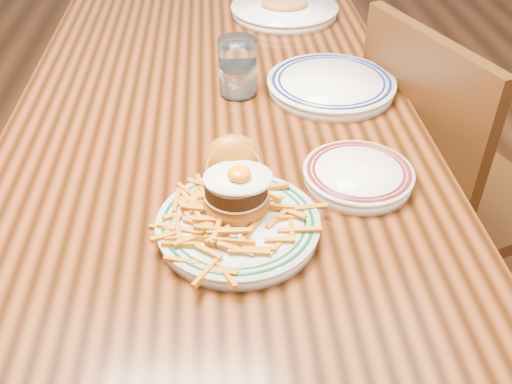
{
  "coord_description": "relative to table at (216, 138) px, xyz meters",
  "views": [
    {
      "loc": [
        0.01,
        -1.09,
        1.35
      ],
      "look_at": [
        0.06,
        -0.4,
        0.82
      ],
      "focal_mm": 40.0,
      "sensor_mm": 36.0,
      "label": 1
    }
  ],
  "objects": [
    {
      "name": "floor",
      "position": [
        0.0,
        0.0,
        -0.66
      ],
      "size": [
        6.0,
        6.0,
        0.0
      ],
      "primitive_type": "plane",
      "color": "black",
      "rests_on": "ground"
    },
    {
      "name": "table",
      "position": [
        0.0,
        0.0,
        0.0
      ],
      "size": [
        0.85,
        1.6,
        0.75
      ],
      "color": "black",
      "rests_on": "floor"
    },
    {
      "name": "chair_right",
      "position": [
        0.56,
        0.01,
        -0.18
      ],
      "size": [
        0.54,
        0.54,
        0.9
      ],
      "rotation": [
        0.0,
        0.0,
        3.49
      ],
      "color": "#401F0D",
      "rests_on": "floor"
    },
    {
      "name": "main_plate",
      "position": [
        0.03,
        -0.4,
        0.12
      ],
      "size": [
        0.26,
        0.27,
        0.12
      ],
      "rotation": [
        0.0,
        0.0,
        0.03
      ],
      "color": "white",
      "rests_on": "table"
    },
    {
      "name": "side_plate",
      "position": [
        0.25,
        -0.3,
        0.11
      ],
      "size": [
        0.19,
        0.19,
        0.03
      ],
      "rotation": [
        0.0,
        0.0,
        -0.1
      ],
      "color": "white",
      "rests_on": "table"
    },
    {
      "name": "rear_plate",
      "position": [
        0.26,
        0.04,
        0.11
      ],
      "size": [
        0.28,
        0.28,
        0.03
      ],
      "rotation": [
        0.0,
        0.0,
        0.06
      ],
      "color": "white",
      "rests_on": "table"
    },
    {
      "name": "water_glass",
      "position": [
        0.05,
        0.04,
        0.14
      ],
      "size": [
        0.08,
        0.08,
        0.13
      ],
      "color": "white",
      "rests_on": "table"
    },
    {
      "name": "far_plate",
      "position": [
        0.21,
        0.5,
        0.11
      ],
      "size": [
        0.31,
        0.31,
        0.05
      ],
      "rotation": [
        0.0,
        0.0,
        0.28
      ],
      "color": "white",
      "rests_on": "table"
    }
  ]
}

